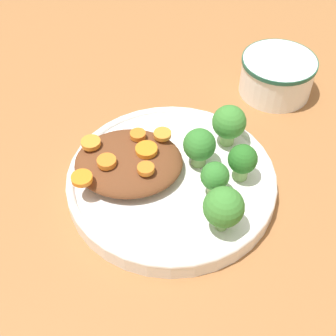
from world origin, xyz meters
TOP-DOWN VIEW (x-y plane):
  - ground_plane at (0.00, 0.00)m, footprint 4.00×4.00m
  - plate at (0.00, 0.00)m, footprint 0.26×0.26m
  - dip_bowl at (-0.16, -0.20)m, footprint 0.11×0.11m
  - stew_mound at (0.05, -0.01)m, footprint 0.13×0.11m
  - broccoli_floret_0 at (-0.06, 0.07)m, footprint 0.05×0.05m
  - broccoli_floret_1 at (-0.07, -0.06)m, footprint 0.04×0.04m
  - broccoli_floret_2 at (-0.05, 0.03)m, footprint 0.03×0.03m
  - broccoli_floret_3 at (-0.03, -0.02)m, footprint 0.04×0.04m
  - broccoli_floret_4 at (-0.08, -0.00)m, footprint 0.04×0.04m
  - carrot_slice_0 at (0.04, -0.04)m, footprint 0.02×0.02m
  - carrot_slice_1 at (0.08, 0.01)m, footprint 0.02×0.02m
  - carrot_slice_2 at (0.03, -0.01)m, footprint 0.03×0.03m
  - carrot_slice_3 at (0.10, -0.03)m, footprint 0.02×0.02m
  - carrot_slice_4 at (0.03, 0.02)m, footprint 0.02×0.02m
  - carrot_slice_5 at (0.10, 0.03)m, footprint 0.02×0.02m
  - carrot_slice_6 at (0.01, -0.04)m, footprint 0.02×0.02m

SIDE VIEW (x-z plane):
  - ground_plane at x=0.00m, z-range 0.00..0.00m
  - plate at x=0.00m, z-range 0.00..0.03m
  - dip_bowl at x=-0.16m, z-range 0.00..0.06m
  - stew_mound at x=0.05m, z-range 0.02..0.05m
  - broccoli_floret_2 at x=-0.05m, z-range 0.03..0.07m
  - broccoli_floret_4 at x=-0.08m, z-range 0.03..0.08m
  - broccoli_floret_3 at x=-0.03m, z-range 0.03..0.08m
  - carrot_slice_6 at x=0.01m, z-range 0.05..0.06m
  - carrot_slice_5 at x=0.10m, z-range 0.05..0.06m
  - carrot_slice_3 at x=0.10m, z-range 0.05..0.06m
  - carrot_slice_2 at x=0.03m, z-range 0.05..0.06m
  - carrot_slice_4 at x=0.03m, z-range 0.05..0.06m
  - carrot_slice_0 at x=0.04m, z-range 0.05..0.06m
  - carrot_slice_1 at x=0.08m, z-range 0.05..0.06m
  - broccoli_floret_1 at x=-0.07m, z-range 0.03..0.08m
  - broccoli_floret_0 at x=-0.06m, z-range 0.03..0.09m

